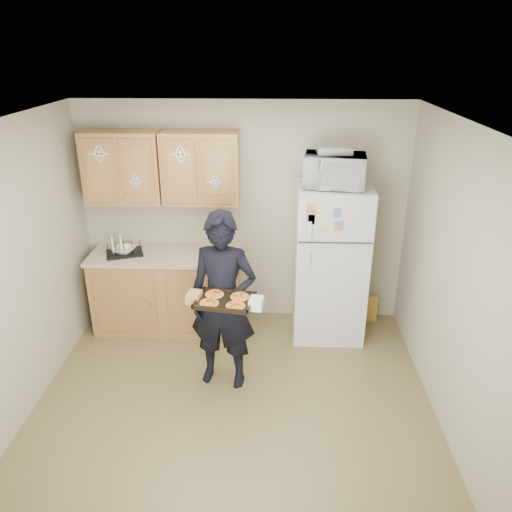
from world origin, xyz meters
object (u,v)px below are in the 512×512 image
object	(u,v)px
baking_tray	(225,301)
microwave	(334,171)
dish_rack	(124,247)
refrigerator	(330,262)
person	(223,302)

from	to	relation	value
baking_tray	microwave	bearing A→B (deg)	59.45
dish_rack	microwave	bearing A→B (deg)	-2.04
refrigerator	person	size ratio (longest dim) A/B	0.99
refrigerator	person	world-z (taller)	person
dish_rack	person	bearing A→B (deg)	-39.56
microwave	dish_rack	world-z (taller)	microwave
person	microwave	bearing A→B (deg)	49.92
person	baking_tray	bearing A→B (deg)	-71.26
dish_rack	baking_tray	bearing A→B (deg)	-45.98
refrigerator	baking_tray	bearing A→B (deg)	-129.26
person	baking_tray	distance (m)	0.35
baking_tray	dish_rack	world-z (taller)	dish_rack
person	baking_tray	xyz separation A→B (m)	(0.05, -0.30, 0.17)
person	baking_tray	size ratio (longest dim) A/B	3.55
person	microwave	distance (m)	1.70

